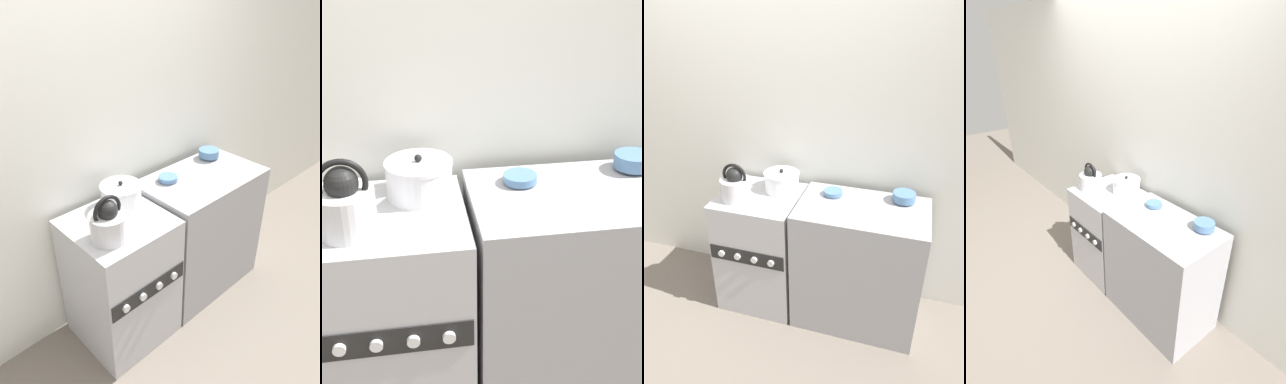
{
  "view_description": "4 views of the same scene",
  "coord_description": "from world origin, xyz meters",
  "views": [
    {
      "loc": [
        -1.01,
        -1.15,
        2.1
      ],
      "look_at": [
        0.3,
        0.23,
        0.97
      ],
      "focal_mm": 35.0,
      "sensor_mm": 36.0,
      "label": 1
    },
    {
      "loc": [
        0.07,
        -1.37,
        1.82
      ],
      "look_at": [
        0.34,
        0.3,
        0.93
      ],
      "focal_mm": 50.0,
      "sensor_mm": 36.0,
      "label": 2
    },
    {
      "loc": [
        0.96,
        -1.8,
        2.12
      ],
      "look_at": [
        0.33,
        0.26,
        0.97
      ],
      "focal_mm": 35.0,
      "sensor_mm": 36.0,
      "label": 3
    },
    {
      "loc": [
        1.98,
        -1.12,
        2.12
      ],
      "look_at": [
        0.29,
        0.24,
        1.0
      ],
      "focal_mm": 28.0,
      "sensor_mm": 36.0,
      "label": 4
    }
  ],
  "objects": [
    {
      "name": "counter",
      "position": [
        0.72,
        0.26,
        0.46
      ],
      "size": [
        0.84,
        0.52,
        0.92
      ],
      "color": "#99999E",
      "rests_on": "ground_plane"
    },
    {
      "name": "kettle",
      "position": [
        -0.12,
        0.17,
        0.99
      ],
      "size": [
        0.24,
        0.2,
        0.26
      ],
      "color": "silver",
      "rests_on": "stove"
    },
    {
      "name": "wall_back",
      "position": [
        0.0,
        0.6,
        1.25
      ],
      "size": [
        7.0,
        0.06,
        2.5
      ],
      "color": "silver",
      "rests_on": "ground_plane"
    },
    {
      "name": "cooking_pot",
      "position": [
        0.12,
        0.38,
        0.96
      ],
      "size": [
        0.25,
        0.25,
        0.16
      ],
      "color": "silver",
      "rests_on": "stove"
    },
    {
      "name": "stove",
      "position": [
        -0.0,
        0.26,
        0.44
      ],
      "size": [
        0.55,
        0.55,
        0.89
      ],
      "color": "#B2B2B7",
      "rests_on": "ground_plane"
    },
    {
      "name": "small_ceramic_bowl",
      "position": [
        0.5,
        0.37,
        0.94
      ],
      "size": [
        0.13,
        0.13,
        0.04
      ],
      "color": "#4C729E",
      "rests_on": "counter"
    },
    {
      "name": "ground_plane",
      "position": [
        0.0,
        0.0,
        0.0
      ],
      "size": [
        12.0,
        12.0,
        0.0
      ],
      "primitive_type": "plane",
      "color": "#70665B"
    },
    {
      "name": "enamel_bowl",
      "position": [
        0.96,
        0.41,
        0.95
      ],
      "size": [
        0.15,
        0.15,
        0.07
      ],
      "color": "#4C729E",
      "rests_on": "counter"
    }
  ]
}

